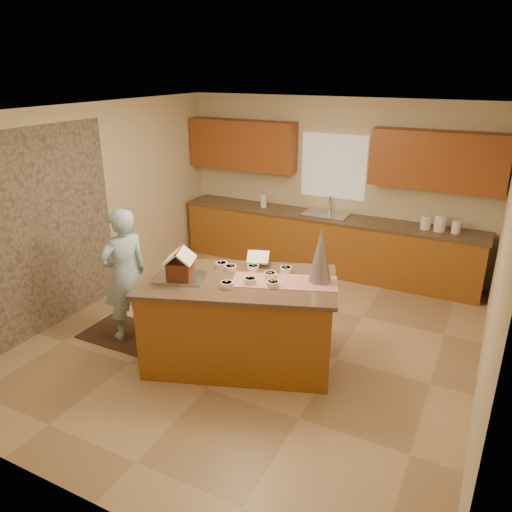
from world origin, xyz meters
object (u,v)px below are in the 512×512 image
island_base (239,323)px  tinsel_tree (321,255)px  boy (125,275)px  gingerbread_house (180,266)px

island_base → tinsel_tree: 1.20m
boy → gingerbread_house: size_ratio=4.13×
island_base → boy: 1.51m
island_base → gingerbread_house: 0.91m
island_base → tinsel_tree: bearing=3.7°
tinsel_tree → gingerbread_house: (-1.34, -0.60, -0.16)m
island_base → boy: boy is taller
boy → tinsel_tree: bearing=123.4°
tinsel_tree → gingerbread_house: 1.48m
island_base → tinsel_tree: (0.79, 0.34, 0.83)m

